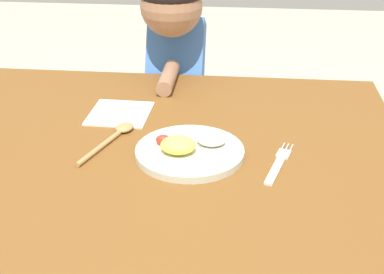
{
  "coord_description": "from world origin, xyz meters",
  "views": [
    {
      "loc": [
        0.21,
        -1.1,
        1.27
      ],
      "look_at": [
        0.1,
        0.01,
        0.69
      ],
      "focal_mm": 50.9,
      "sensor_mm": 36.0,
      "label": 1
    }
  ],
  "objects": [
    {
      "name": "napkin",
      "position": [
        -0.1,
        0.16,
        0.67
      ],
      "size": [
        0.16,
        0.16,
        0.0
      ],
      "primitive_type": "cube",
      "rotation": [
        0.0,
        0.0,
        -0.03
      ],
      "color": "white",
      "rests_on": "dining_table"
    },
    {
      "name": "dining_table",
      "position": [
        0.0,
        0.0,
        0.55
      ],
      "size": [
        1.2,
        0.93,
        0.67
      ],
      "color": "brown",
      "rests_on": "ground_plane"
    },
    {
      "name": "fork",
      "position": [
        0.3,
        -0.06,
        0.67
      ],
      "size": [
        0.07,
        0.19,
        0.01
      ],
      "rotation": [
        0.0,
        0.0,
        1.29
      ],
      "color": "silver",
      "rests_on": "dining_table"
    },
    {
      "name": "plate",
      "position": [
        0.1,
        -0.04,
        0.68
      ],
      "size": [
        0.25,
        0.25,
        0.05
      ],
      "color": "beige",
      "rests_on": "dining_table"
    },
    {
      "name": "person",
      "position": [
        -0.01,
        0.55,
        0.56
      ],
      "size": [
        0.2,
        0.39,
        0.97
      ],
      "rotation": [
        0.0,
        0.0,
        3.14
      ],
      "color": "#4D3E5C",
      "rests_on": "ground_plane"
    },
    {
      "name": "spoon",
      "position": [
        -0.09,
        0.03,
        0.67
      ],
      "size": [
        0.1,
        0.22,
        0.02
      ],
      "rotation": [
        0.0,
        0.0,
        1.23
      ],
      "color": "#B0864F",
      "rests_on": "dining_table"
    }
  ]
}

